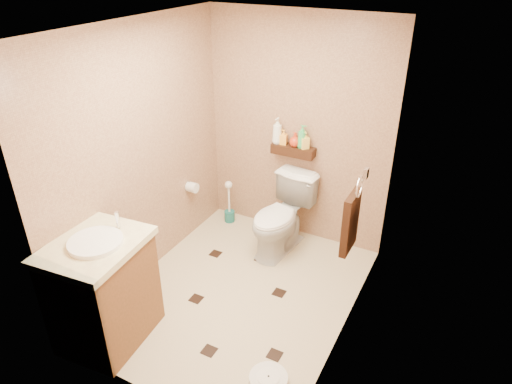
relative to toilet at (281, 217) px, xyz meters
The scene contains 19 objects.
ground 0.93m from the toilet, 92.30° to the right, with size 2.50×2.50×0.00m, color #BCAB8A.
wall_back 0.90m from the toilet, 94.58° to the left, with size 2.00×0.04×2.40m, color #A27B5C.
wall_front 2.23m from the toilet, 90.92° to the right, with size 2.00×0.04×2.40m, color #A27B5C.
wall_left 1.55m from the toilet, 141.16° to the right, with size 0.04×2.50×2.40m, color #A27B5C.
wall_right 1.50m from the toilet, 40.72° to the right, with size 0.04×2.50×2.40m, color #A27B5C.
ceiling 2.16m from the toilet, 92.30° to the right, with size 2.00×2.50×0.02m, color silver.
wall_shelf 0.70m from the toilet, 95.65° to the left, with size 0.46×0.14×0.10m, color #36190E.
floor_accents 0.97m from the toilet, 90.56° to the right, with size 1.26×1.40×0.01m.
toilet is the anchor object (origin of this frame).
vanity 1.93m from the toilet, 112.38° to the right, with size 0.70×0.82×1.08m.
bathroom_scale 1.76m from the toilet, 67.87° to the right, with size 0.32×0.32×0.06m.
toilet_brush 0.84m from the toilet, 162.85° to the left, with size 0.12×0.12×0.53m.
towel_ring 1.18m from the toilet, 33.48° to the right, with size 0.12×0.30×0.76m.
toilet_paper 1.01m from the toilet, 169.41° to the right, with size 0.12×0.11×0.12m.
bottle_a 0.89m from the toilet, 122.97° to the left, with size 0.11×0.11×0.27m, color white.
bottle_b 0.83m from the toilet, 113.41° to the left, with size 0.07×0.07×0.16m, color #FFAB35.
bottle_c 0.81m from the toilet, 92.77° to the left, with size 0.12×0.12×0.15m, color red.
bottle_d 0.86m from the toilet, 80.22° to the left, with size 0.09×0.09×0.24m, color #39AD5B.
bottle_e 0.83m from the toilet, 75.47° to the left, with size 0.08×0.08×0.18m, color #FDD554.
Camera 1 is at (1.68, -2.88, 2.90)m, focal length 32.00 mm.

